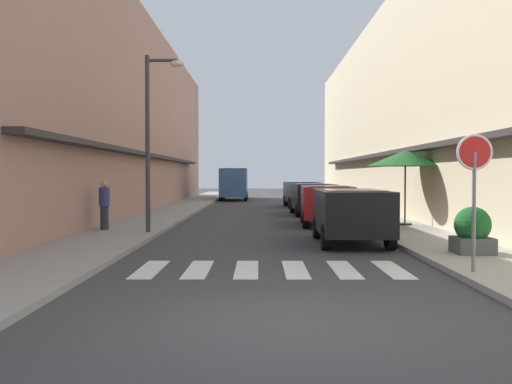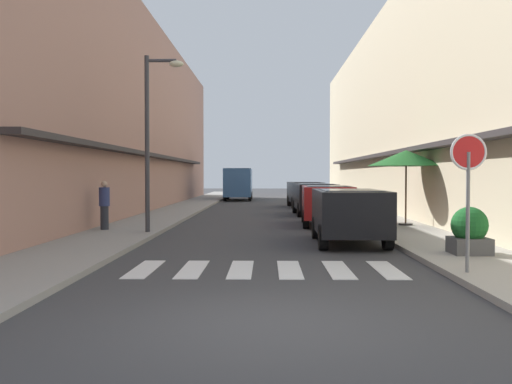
# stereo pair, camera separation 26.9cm
# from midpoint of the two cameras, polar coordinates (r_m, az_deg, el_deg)

# --- Properties ---
(ground_plane) EXTENTS (109.40, 109.40, 0.00)m
(ground_plane) POSITION_cam_midpoint_polar(r_m,az_deg,el_deg) (27.09, 0.51, -2.27)
(ground_plane) COLOR #38383A
(sidewalk_left) EXTENTS (2.37, 69.62, 0.12)m
(sidewalk_left) POSITION_cam_midpoint_polar(r_m,az_deg,el_deg) (27.43, -8.89, -2.11)
(sidewalk_left) COLOR gray
(sidewalk_left) RESTS_ON ground_plane
(sidewalk_right) EXTENTS (2.37, 69.62, 0.12)m
(sidewalk_right) POSITION_cam_midpoint_polar(r_m,az_deg,el_deg) (27.47, 9.90, -2.11)
(sidewalk_right) COLOR #9E998E
(sidewalk_right) RESTS_ON ground_plane
(building_row_left) EXTENTS (5.50, 46.75, 9.78)m
(building_row_left) POSITION_cam_midpoint_polar(r_m,az_deg,el_deg) (29.78, -15.54, 7.44)
(building_row_left) COLOR #A87A6B
(building_row_left) RESTS_ON ground_plane
(building_row_right) EXTENTS (5.50, 46.75, 10.04)m
(building_row_right) POSITION_cam_midpoint_polar(r_m,az_deg,el_deg) (29.85, 16.51, 7.67)
(building_row_right) COLOR beige
(building_row_right) RESTS_ON ground_plane
(crosswalk) EXTENTS (5.20, 2.20, 0.01)m
(crosswalk) POSITION_cam_midpoint_polar(r_m,az_deg,el_deg) (11.42, 0.81, -7.63)
(crosswalk) COLOR silver
(crosswalk) RESTS_ON ground_plane
(parked_car_near) EXTENTS (1.87, 4.00, 1.47)m
(parked_car_near) POSITION_cam_midpoint_polar(r_m,az_deg,el_deg) (15.75, 8.85, -1.75)
(parked_car_near) COLOR black
(parked_car_near) RESTS_ON ground_plane
(parked_car_mid) EXTENTS (1.95, 4.05, 1.47)m
(parked_car_mid) POSITION_cam_midpoint_polar(r_m,az_deg,el_deg) (21.43, 6.57, -0.84)
(parked_car_mid) COLOR maroon
(parked_car_mid) RESTS_ON ground_plane
(parked_car_far) EXTENTS (1.92, 4.16, 1.47)m
(parked_car_far) POSITION_cam_midpoint_polar(r_m,az_deg,el_deg) (27.03, 5.27, -0.33)
(parked_car_far) COLOR black
(parked_car_far) RESTS_ON ground_plane
(parked_car_distant) EXTENTS (1.98, 4.35, 1.47)m
(parked_car_distant) POSITION_cam_midpoint_polar(r_m,az_deg,el_deg) (33.76, 4.27, 0.07)
(parked_car_distant) COLOR black
(parked_car_distant) RESTS_ON ground_plane
(delivery_van) EXTENTS (2.04, 5.41, 2.37)m
(delivery_van) POSITION_cam_midpoint_polar(r_m,az_deg,el_deg) (43.03, -2.36, 1.05)
(delivery_van) COLOR #33598C
(delivery_van) RESTS_ON ground_plane
(round_street_sign) EXTENTS (0.65, 0.07, 2.47)m
(round_street_sign) POSITION_cam_midpoint_polar(r_m,az_deg,el_deg) (10.97, 20.06, 2.37)
(round_street_sign) COLOR slate
(round_street_sign) RESTS_ON sidewalk_right
(street_lamp) EXTENTS (1.19, 0.28, 5.36)m
(street_lamp) POSITION_cam_midpoint_polar(r_m,az_deg,el_deg) (17.94, -10.46, 6.57)
(street_lamp) COLOR #38383D
(street_lamp) RESTS_ON sidewalk_left
(cafe_umbrella) EXTENTS (2.66, 2.66, 2.60)m
(cafe_umbrella) POSITION_cam_midpoint_polar(r_m,az_deg,el_deg) (20.78, 14.14, 3.23)
(cafe_umbrella) COLOR #262626
(cafe_umbrella) RESTS_ON sidewalk_right
(planter_corner) EXTENTS (0.80, 0.80, 1.04)m
(planter_corner) POSITION_cam_midpoint_polar(r_m,az_deg,el_deg) (13.63, 20.03, -3.64)
(planter_corner) COLOR #4C4C4C
(planter_corner) RESTS_ON sidewalk_right
(pedestrian_walking_near) EXTENTS (0.34, 0.34, 1.55)m
(pedestrian_walking_near) POSITION_cam_midpoint_polar(r_m,az_deg,el_deg) (19.01, -15.11, -1.18)
(pedestrian_walking_near) COLOR #282B33
(pedestrian_walking_near) RESTS_ON sidewalk_left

